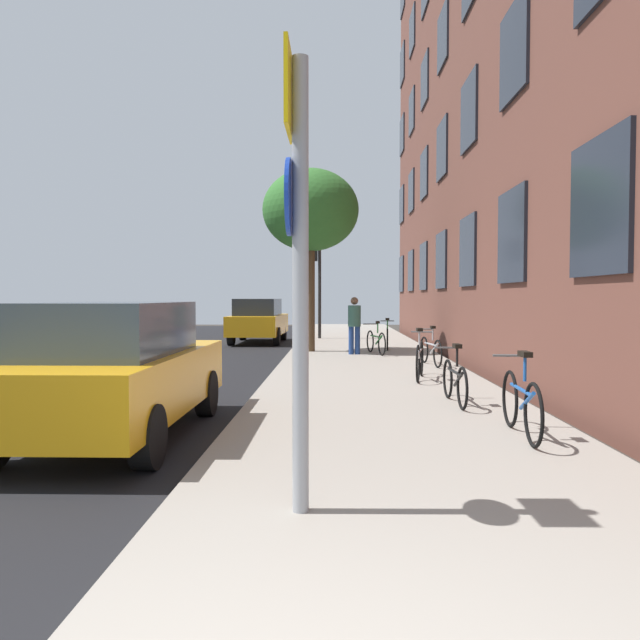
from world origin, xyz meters
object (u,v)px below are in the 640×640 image
Objects in this scene: bicycle_5 at (387,337)px; car_0 at (115,369)px; tree_near at (311,211)px; bicycle_0 at (521,403)px; bicycle_1 at (455,380)px; bicycle_4 at (376,341)px; bicycle_3 at (431,350)px; sign_post at (297,244)px; bicycle_2 at (420,359)px; pedestrian_0 at (354,322)px; car_1 at (259,320)px; traffic_light at (317,270)px.

car_0 is at bearing -110.29° from bicycle_5.
tree_near is 3.07× the size of bicycle_0.
bicycle_4 is (-0.63, 7.94, 0.01)m from bicycle_1.
bicycle_3 is 1.01× the size of bicycle_5.
sign_post reaches higher than bicycle_5.
car_0 is at bearing -124.65° from bicycle_3.
tree_near is 3.08× the size of bicycle_2.
bicycle_2 is 2.47m from bicycle_3.
bicycle_3 is 0.40× the size of car_0.
bicycle_2 is 1.02× the size of bicycle_4.
bicycle_5 is (-0.63, 4.36, 0.01)m from bicycle_3.
sign_post reaches higher than bicycle_1.
bicycle_5 is (1.86, 14.08, -1.59)m from sign_post.
bicycle_0 is at bearing -81.22° from bicycle_1.
bicycle_0 is at bearing -81.12° from pedestrian_0.
bicycle_5 is 0.39× the size of car_0.
tree_near is 4.40m from bicycle_5.
car_0 reaches higher than bicycle_2.
bicycle_0 is 0.40× the size of car_0.
car_0 is 15.33m from car_1.
car_0 is at bearing -157.16° from bicycle_1.
tree_near is at bearing 91.82° from sign_post.
sign_post is 2.13× the size of pedestrian_0.
bicycle_3 is (2.91, -3.63, -3.70)m from tree_near.
tree_near is 3.14× the size of bicycle_4.
traffic_light reaches higher than bicycle_3.
bicycle_3 is at bearing -59.02° from car_1.
bicycle_5 reaches higher than bicycle_3.
tree_near is 3.25× the size of bicycle_1.
pedestrian_0 is (-1.09, 5.10, 0.51)m from bicycle_2.
bicycle_2 is (-0.14, 2.73, 0.04)m from bicycle_1.
bicycle_2 is (1.90, 7.32, -1.57)m from sign_post.
bicycle_2 is at bearing -103.69° from bicycle_3.
tree_near is (-0.02, -5.62, 1.47)m from traffic_light.
tree_near is 3.35× the size of pedestrian_0.
sign_post is 0.78× the size of car_0.
car_1 is at bearing 97.97° from sign_post.
bicycle_4 is at bearing 95.36° from bicycle_2.
bicycle_4 is 0.82m from pedestrian_0.
bicycle_0 is 7.25m from bicycle_3.
car_1 reaches higher than bicycle_1.
tree_near is 1.23× the size of car_0.
sign_post is 3.76m from bicycle_0.
bicycle_5 is at bearing 82.47° from sign_post.
traffic_light reaches higher than bicycle_0.
traffic_light is 16.44m from car_0.
bicycle_1 is (2.04, 4.59, -1.61)m from sign_post.
bicycle_2 is at bearing -67.59° from car_1.
sign_post is 10.16m from bicycle_3.
car_1 reaches higher than bicycle_3.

